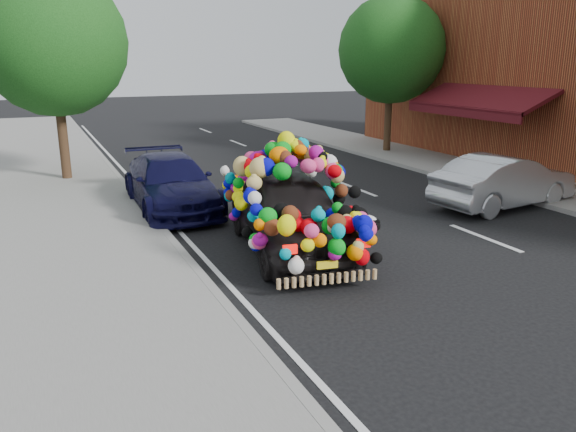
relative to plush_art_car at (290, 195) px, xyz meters
name	(u,v)px	position (x,y,z in m)	size (l,w,h in m)	color
ground	(331,263)	(0.35, -1.01, -1.09)	(100.00, 100.00, 0.00)	black
sidewalk	(78,302)	(-3.95, -1.01, -1.03)	(4.00, 60.00, 0.12)	gray
kerb	(204,281)	(-2.00, -1.01, -1.02)	(0.15, 60.00, 0.13)	gray
footpath_far	(532,186)	(8.55, 1.99, -1.03)	(3.00, 40.00, 0.12)	gray
lane_markings	(484,238)	(3.95, -1.01, -1.08)	(6.00, 50.00, 0.01)	silver
tree_near_sidewalk	(53,42)	(-3.45, 8.49, 2.93)	(4.20, 4.20, 6.13)	#332114
tree_far_b	(391,50)	(8.35, 8.99, 2.80)	(4.00, 4.00, 5.90)	#332114
plush_art_car	(290,195)	(0.00, 0.00, 0.00)	(2.83, 4.83, 2.13)	black
navy_sedan	(171,183)	(-1.33, 4.02, -0.44)	(1.81, 4.45, 1.29)	black
silver_hatchback	(504,181)	(6.18, 0.77, -0.44)	(1.37, 3.94, 1.30)	#B5B8BE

